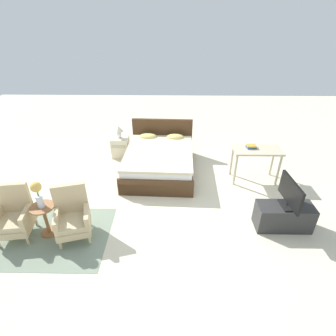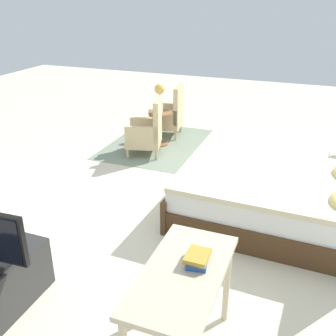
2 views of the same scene
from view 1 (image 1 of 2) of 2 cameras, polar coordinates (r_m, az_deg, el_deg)
name	(u,v)px [view 1 (image 1 of 2)]	position (r m, az deg, el deg)	size (l,w,h in m)	color
ground_plane	(167,199)	(5.48, -0.21, -6.76)	(16.00, 16.00, 0.00)	beige
floor_rug	(48,236)	(5.12, -24.65, -13.28)	(2.10, 1.50, 0.01)	gray
bed	(160,159)	(6.31, -1.84, 1.91)	(1.66, 2.15, 0.96)	#472D19
armchair_by_window_left	(14,217)	(5.17, -30.47, -9.09)	(0.61, 0.61, 0.92)	#CCB284
armchair_by_window_right	(73,217)	(4.73, -20.01, -10.04)	(0.67, 0.67, 0.92)	#CCB284
side_table	(45,217)	(4.95, -25.20, -9.57)	(0.40, 0.40, 0.58)	#936038
flower_vase	(37,192)	(4.66, -26.56, -4.72)	(0.17, 0.17, 0.48)	silver
nightstand	(120,147)	(7.11, -10.31, 4.56)	(0.44, 0.41, 0.52)	beige
table_lamp	(119,130)	(6.92, -10.68, 8.11)	(0.22, 0.22, 0.33)	silver
tv_stand	(283,216)	(5.12, 23.84, -9.62)	(0.96, 0.40, 0.47)	#2D2D2D
tv_flatscreen	(290,194)	(4.84, 25.08, -5.06)	(0.22, 0.74, 0.51)	black
vanity_desk	(257,154)	(6.08, 18.72, 2.89)	(1.04, 0.52, 0.78)	beige
book_stack	(251,146)	(6.03, 17.66, 4.49)	(0.22, 0.17, 0.07)	#284C8E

